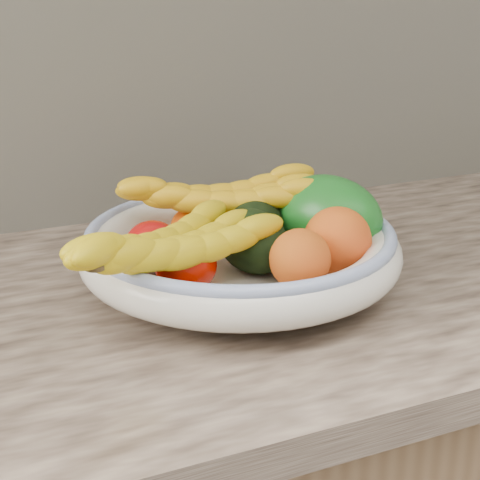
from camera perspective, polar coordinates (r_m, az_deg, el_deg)
name	(u,v)px	position (r m, az deg, el deg)	size (l,w,h in m)	color
fruit_bowl	(240,249)	(0.89, 0.00, -0.69)	(0.39, 0.39, 0.08)	silver
clementine_back_left	(191,226)	(0.96, -3.84, 1.08)	(0.05, 0.05, 0.05)	#E64D04
clementine_back_right	(221,217)	(0.99, -1.48, 1.78)	(0.05, 0.05, 0.04)	#FF6C05
clementine_back_mid	(215,229)	(0.95, -1.96, 0.84)	(0.05, 0.05, 0.05)	#EE5005
tomato_left	(153,246)	(0.87, -6.80, -0.46)	(0.07, 0.07, 0.06)	#A70A09
tomato_near_left	(186,265)	(0.81, -4.23, -1.93)	(0.07, 0.07, 0.06)	#A60C00
avocado_center	(253,241)	(0.87, 0.99, -0.07)	(0.08, 0.11, 0.08)	black
avocado_right	(255,226)	(0.93, 1.19, 1.13)	(0.07, 0.11, 0.07)	black
green_mango	(327,217)	(0.93, 6.76, 1.80)	(0.10, 0.15, 0.11)	#105916
peach_front	(300,259)	(0.82, 4.68, -1.50)	(0.07, 0.07, 0.07)	orange
peach_right	(337,241)	(0.87, 7.56, -0.04)	(0.08, 0.08, 0.08)	orange
banana_bunch_back	(222,202)	(0.94, -1.42, 2.94)	(0.28, 0.11, 0.08)	gold
banana_bunch_front	(171,253)	(0.79, -5.36, -0.99)	(0.28, 0.11, 0.08)	yellow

